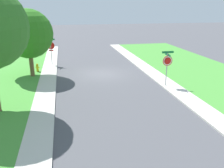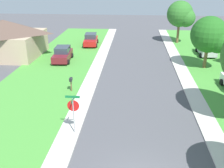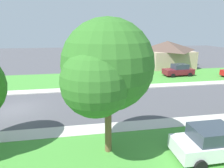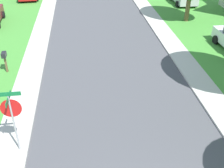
{
  "view_description": "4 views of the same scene",
  "coord_description": "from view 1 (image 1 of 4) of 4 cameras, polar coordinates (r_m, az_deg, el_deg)",
  "views": [
    {
      "loc": [
        3.29,
        20.83,
        5.98
      ],
      "look_at": [
        0.48,
        7.25,
        1.4
      ],
      "focal_mm": 38.28,
      "sensor_mm": 36.0,
      "label": 1
    },
    {
      "loc": [
        -0.68,
        -9.45,
        9.58
      ],
      "look_at": [
        -2.3,
        9.82,
        1.4
      ],
      "focal_mm": 41.24,
      "sensor_mm": 36.0,
      "label": 2
    },
    {
      "loc": [
        16.59,
        5.49,
        6.56
      ],
      "look_at": [
        -1.58,
        8.63,
        1.4
      ],
      "focal_mm": 31.32,
      "sensor_mm": 36.0,
      "label": 3
    },
    {
      "loc": [
        -1.65,
        -3.93,
        8.1
      ],
      "look_at": [
        -0.39,
        6.87,
        1.4
      ],
      "focal_mm": 45.36,
      "sensor_mm": 36.0,
      "label": 4
    }
  ],
  "objects": [
    {
      "name": "stop_sign_far_corner",
      "position": [
        18.4,
        13.07,
        4.94
      ],
      "size": [
        0.92,
        0.92,
        2.77
      ],
      "color": "#9E9EA3",
      "rests_on": "ground"
    },
    {
      "name": "fire_hydrant",
      "position": [
        23.44,
        -17.4,
        3.75
      ],
      "size": [
        0.38,
        0.22,
        0.83
      ],
      "color": "gold",
      "rests_on": "ground"
    },
    {
      "name": "tree_corner_large",
      "position": [
        21.69,
        -19.9,
        10.89
      ],
      "size": [
        4.41,
        4.1,
        5.78
      ],
      "color": "brown",
      "rests_on": "ground"
    },
    {
      "name": "ground_plane",
      "position": [
        21.92,
        -2.61,
        2.42
      ],
      "size": [
        120.0,
        120.0,
        0.0
      ],
      "primitive_type": "plane",
      "color": "#4C4C51"
    },
    {
      "name": "stop_sign_near_corner",
      "position": [
        25.62,
        -14.39,
        8.49
      ],
      "size": [
        0.9,
        0.9,
        2.77
      ],
      "color": "#9E9EA3",
      "rests_on": "ground"
    },
    {
      "name": "sidewalk_east",
      "position": [
        10.73,
        -17.91,
        -16.29
      ],
      "size": [
        1.4,
        56.0,
        0.1
      ],
      "primitive_type": "cube",
      "color": "beige",
      "rests_on": "ground"
    }
  ]
}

